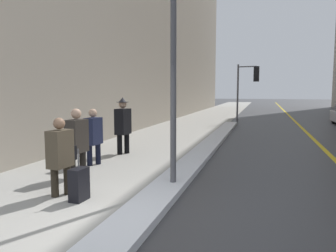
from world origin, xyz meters
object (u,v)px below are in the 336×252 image
(traffic_light_near, at_px, (249,81))
(rolling_suitcase, at_px, (79,185))
(pedestrian_in_fedora, at_px, (123,123))
(lamp_post, at_px, (173,50))
(pedestrian_with_shoulder_bag, at_px, (61,153))
(pedestrian_nearside, at_px, (93,134))
(pedestrian_trailing, at_px, (77,140))

(traffic_light_near, distance_m, rolling_suitcase, 15.81)
(traffic_light_near, height_order, pedestrian_in_fedora, traffic_light_near)
(lamp_post, bearing_deg, pedestrian_with_shoulder_bag, -151.49)
(pedestrian_with_shoulder_bag, bearing_deg, traffic_light_near, 173.56)
(lamp_post, distance_m, rolling_suitcase, 3.07)
(lamp_post, xyz_separation_m, traffic_light_near, (0.85, 14.28, -0.17))
(lamp_post, xyz_separation_m, pedestrian_with_shoulder_bag, (-1.89, -1.03, -1.93))
(rolling_suitcase, bearing_deg, pedestrian_nearside, -152.47)
(lamp_post, height_order, pedestrian_with_shoulder_bag, lamp_post)
(traffic_light_near, relative_size, pedestrian_trailing, 2.27)
(lamp_post, xyz_separation_m, pedestrian_trailing, (-2.29, 0.17, -1.88))
(traffic_light_near, xyz_separation_m, pedestrian_in_fedora, (-3.30, -11.22, -1.61))
(pedestrian_trailing, relative_size, rolling_suitcase, 1.66)
(lamp_post, bearing_deg, traffic_light_near, 86.58)
(lamp_post, height_order, pedestrian_nearside, lamp_post)
(pedestrian_with_shoulder_bag, xyz_separation_m, pedestrian_trailing, (-0.40, 1.20, 0.06))
(lamp_post, xyz_separation_m, rolling_suitcase, (-1.41, -1.21, -2.45))
(pedestrian_nearside, relative_size, rolling_suitcase, 1.58)
(pedestrian_trailing, xyz_separation_m, pedestrian_in_fedora, (-0.16, 2.88, 0.09))
(lamp_post, height_order, pedestrian_trailing, lamp_post)
(rolling_suitcase, bearing_deg, pedestrian_trailing, -143.80)
(pedestrian_trailing, bearing_deg, pedestrian_in_fedora, -173.02)
(pedestrian_nearside, bearing_deg, rolling_suitcase, 27.53)
(lamp_post, relative_size, traffic_light_near, 1.27)
(traffic_light_near, xyz_separation_m, pedestrian_trailing, (-3.14, -14.10, -1.70))
(pedestrian_in_fedora, distance_m, rolling_suitcase, 4.44)
(pedestrian_trailing, bearing_deg, rolling_suitcase, 36.20)
(traffic_light_near, relative_size, rolling_suitcase, 3.76)
(pedestrian_trailing, height_order, pedestrian_in_fedora, pedestrian_in_fedora)
(pedestrian_trailing, bearing_deg, pedestrian_nearside, -163.60)
(pedestrian_nearside, distance_m, rolling_suitcase, 2.92)
(pedestrian_nearside, bearing_deg, pedestrian_trailing, 16.40)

